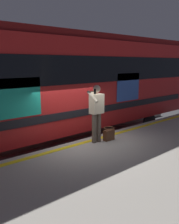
{
  "coord_description": "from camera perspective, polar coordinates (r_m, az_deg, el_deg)",
  "views": [
    {
      "loc": [
        4.5,
        5.56,
        3.32
      ],
      "look_at": [
        -0.11,
        0.3,
        1.9
      ],
      "focal_mm": 38.79,
      "sensor_mm": 36.0,
      "label": 1
    }
  ],
  "objects": [
    {
      "name": "ground_plane",
      "position": [
        7.89,
        -2.07,
        -13.43
      ],
      "size": [
        24.24,
        24.24,
        0.0
      ],
      "primitive_type": "plane",
      "color": "#3D3D3F"
    },
    {
      "name": "platform",
      "position": [
        6.16,
        12.98,
        -16.07
      ],
      "size": [
        13.59,
        4.88,
        1.0
      ],
      "primitive_type": "cube",
      "color": "#9E998E",
      "rests_on": "ground"
    },
    {
      "name": "track_rail_far",
      "position": [
        10.03,
        -12.32,
        -7.64
      ],
      "size": [
        17.67,
        0.08,
        0.16
      ],
      "primitive_type": "cube",
      "color": "slate",
      "rests_on": "ground"
    },
    {
      "name": "handbag",
      "position": [
        7.42,
        4.6,
        -5.25
      ],
      "size": [
        0.36,
        0.33,
        0.4
      ],
      "color": "#59331E",
      "rests_on": "platform"
    },
    {
      "name": "track_rail_near",
      "position": [
        8.87,
        -7.73,
        -10.06
      ],
      "size": [
        17.67,
        0.08,
        0.16
      ],
      "primitive_type": "cube",
      "color": "slate",
      "rests_on": "ground"
    },
    {
      "name": "safety_line",
      "position": [
        7.3,
        -0.62,
        -7.02
      ],
      "size": [
        13.32,
        0.16,
        0.01
      ],
      "primitive_type": "cube",
      "color": "yellow",
      "rests_on": "platform"
    },
    {
      "name": "passenger",
      "position": [
        7.05,
        1.64,
        0.75
      ],
      "size": [
        0.57,
        0.55,
        1.7
      ],
      "color": "brown",
      "rests_on": "platform"
    },
    {
      "name": "train_carriage",
      "position": [
        9.25,
        -7.11,
        7.22
      ],
      "size": [
        13.2,
        2.86,
        4.22
      ],
      "color": "red",
      "rests_on": "ground"
    }
  ]
}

